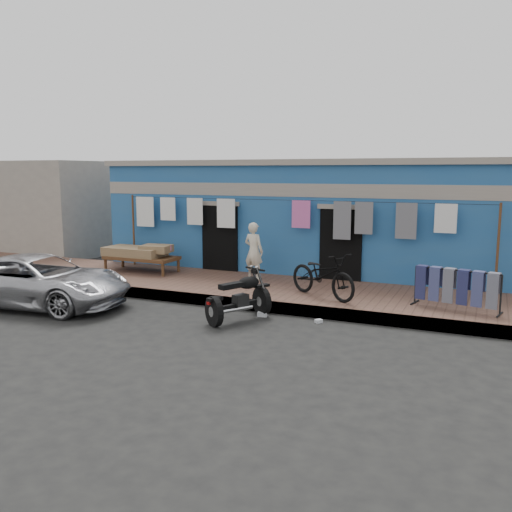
# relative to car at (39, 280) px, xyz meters

# --- Properties ---
(ground) EXTENTS (80.00, 80.00, 0.00)m
(ground) POSITION_rel_car_xyz_m (4.50, 0.02, -0.60)
(ground) COLOR black
(ground) RESTS_ON ground
(sidewalk) EXTENTS (28.00, 3.00, 0.25)m
(sidewalk) POSITION_rel_car_xyz_m (4.50, 3.02, -0.48)
(sidewalk) COLOR brown
(sidewalk) RESTS_ON ground
(curb) EXTENTS (28.00, 0.10, 0.25)m
(curb) POSITION_rel_car_xyz_m (4.50, 1.57, -0.48)
(curb) COLOR gray
(curb) RESTS_ON ground
(building) EXTENTS (12.20, 5.20, 3.36)m
(building) POSITION_rel_car_xyz_m (4.50, 7.01, 1.08)
(building) COLOR #205593
(building) RESTS_ON ground
(neighbor_left) EXTENTS (6.00, 5.00, 3.40)m
(neighbor_left) POSITION_rel_car_xyz_m (-6.50, 7.02, 1.10)
(neighbor_left) COLOR #9E9384
(neighbor_left) RESTS_ON ground
(clothesline) EXTENTS (10.06, 0.06, 2.10)m
(clothesline) POSITION_rel_car_xyz_m (4.15, 4.27, 1.20)
(clothesline) COLOR brown
(clothesline) RESTS_ON sidewalk
(car) EXTENTS (4.50, 2.48, 1.21)m
(car) POSITION_rel_car_xyz_m (0.00, 0.00, 0.00)
(car) COLOR #AFAFB4
(car) RESTS_ON ground
(seated_person) EXTENTS (0.60, 0.46, 1.50)m
(seated_person) POSITION_rel_car_xyz_m (3.73, 3.62, 0.40)
(seated_person) COLOR beige
(seated_person) RESTS_ON sidewalk
(bicycle) EXTENTS (2.01, 1.54, 1.25)m
(bicycle) POSITION_rel_car_xyz_m (5.95, 2.43, 0.27)
(bicycle) COLOR black
(bicycle) RESTS_ON sidewalk
(motorcycle) EXTENTS (1.78, 2.04, 1.04)m
(motorcycle) POSITION_rel_car_xyz_m (4.68, 0.73, -0.08)
(motorcycle) COLOR black
(motorcycle) RESTS_ON ground
(charpoy) EXTENTS (2.18, 1.05, 0.73)m
(charpoy) POSITION_rel_car_xyz_m (0.37, 3.43, 0.01)
(charpoy) COLOR brown
(charpoy) RESTS_ON sidewalk
(jeans_rack) EXTENTS (1.95, 1.13, 0.86)m
(jeans_rack) POSITION_rel_car_xyz_m (8.76, 2.49, 0.08)
(jeans_rack) COLOR black
(jeans_rack) RESTS_ON sidewalk
(litter_a) EXTENTS (0.24, 0.21, 0.09)m
(litter_a) POSITION_rel_car_xyz_m (5.00, 1.22, -0.56)
(litter_a) COLOR silver
(litter_a) RESTS_ON ground
(litter_b) EXTENTS (0.17, 0.17, 0.07)m
(litter_b) POSITION_rel_car_xyz_m (6.24, 1.22, -0.57)
(litter_b) COLOR silver
(litter_b) RESTS_ON ground
(litter_c) EXTENTS (0.22, 0.23, 0.07)m
(litter_c) POSITION_rel_car_xyz_m (4.18, 0.79, -0.57)
(litter_c) COLOR silver
(litter_c) RESTS_ON ground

